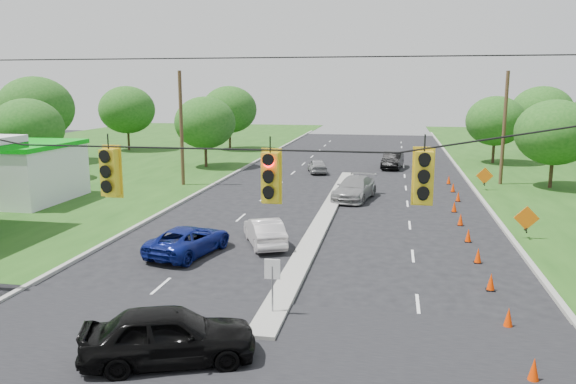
# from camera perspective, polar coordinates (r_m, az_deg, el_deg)

# --- Properties ---
(curb_left) EXTENTS (0.25, 110.00, 0.16)m
(curb_left) POSITION_cam_1_polar(r_m,az_deg,el_deg) (44.87, -7.72, 0.58)
(curb_left) COLOR gray
(curb_left) RESTS_ON ground
(curb_right) EXTENTS (0.25, 110.00, 0.16)m
(curb_right) POSITION_cam_1_polar(r_m,az_deg,el_deg) (43.07, 18.72, -0.33)
(curb_right) COLOR gray
(curb_right) RESTS_ON ground
(median) EXTENTS (1.00, 34.00, 0.18)m
(median) POSITION_cam_1_polar(r_m,az_deg,el_deg) (34.05, 3.77, -2.61)
(median) COLOR gray
(median) RESTS_ON ground
(median_sign) EXTENTS (0.55, 0.06, 2.05)m
(median_sign) POSITION_cam_1_polar(r_m,az_deg,el_deg) (19.40, -1.60, -8.51)
(median_sign) COLOR gray
(median_sign) RESTS_ON ground
(signal_span) EXTENTS (25.60, 0.32, 9.00)m
(signal_span) POSITION_cam_1_polar(r_m,az_deg,el_deg) (11.95, -9.07, -3.40)
(signal_span) COLOR #422D1C
(signal_span) RESTS_ON ground
(utility_pole_far_left) EXTENTS (0.28, 0.28, 9.00)m
(utility_pole_far_left) POSITION_cam_1_polar(r_m,az_deg,el_deg) (45.12, -10.78, 6.31)
(utility_pole_far_left) COLOR #422D1C
(utility_pole_far_left) RESTS_ON ground
(utility_pole_far_right) EXTENTS (0.28, 0.28, 9.00)m
(utility_pole_far_right) POSITION_cam_1_polar(r_m,az_deg,el_deg) (47.79, 21.10, 6.02)
(utility_pole_far_right) COLOR #422D1C
(utility_pole_far_right) RESTS_ON ground
(cone_0) EXTENTS (0.32, 0.32, 0.70)m
(cone_0) POSITION_cam_1_polar(r_m,az_deg,el_deg) (17.14, 23.70, -16.21)
(cone_0) COLOR #EB3400
(cone_0) RESTS_ON ground
(cone_1) EXTENTS (0.32, 0.32, 0.70)m
(cone_1) POSITION_cam_1_polar(r_m,az_deg,el_deg) (20.26, 21.49, -11.80)
(cone_1) COLOR #EB3400
(cone_1) RESTS_ON ground
(cone_2) EXTENTS (0.32, 0.32, 0.70)m
(cone_2) POSITION_cam_1_polar(r_m,az_deg,el_deg) (23.48, 19.92, -8.57)
(cone_2) COLOR #EB3400
(cone_2) RESTS_ON ground
(cone_3) EXTENTS (0.32, 0.32, 0.70)m
(cone_3) POSITION_cam_1_polar(r_m,az_deg,el_deg) (26.77, 18.75, -6.12)
(cone_3) COLOR #EB3400
(cone_3) RESTS_ON ground
(cone_4) EXTENTS (0.32, 0.32, 0.70)m
(cone_4) POSITION_cam_1_polar(r_m,az_deg,el_deg) (30.11, 17.85, -4.22)
(cone_4) COLOR #EB3400
(cone_4) RESTS_ON ground
(cone_5) EXTENTS (0.32, 0.32, 0.70)m
(cone_5) POSITION_cam_1_polar(r_m,az_deg,el_deg) (33.49, 17.13, -2.69)
(cone_5) COLOR #EB3400
(cone_5) RESTS_ON ground
(cone_6) EXTENTS (0.32, 0.32, 0.70)m
(cone_6) POSITION_cam_1_polar(r_m,az_deg,el_deg) (36.88, 16.54, -1.44)
(cone_6) COLOR #EB3400
(cone_6) RESTS_ON ground
(cone_7) EXTENTS (0.32, 0.32, 0.70)m
(cone_7) POSITION_cam_1_polar(r_m,az_deg,el_deg) (40.36, 16.90, -0.43)
(cone_7) COLOR #EB3400
(cone_7) RESTS_ON ground
(cone_8) EXTENTS (0.32, 0.32, 0.70)m
(cone_8) POSITION_cam_1_polar(r_m,az_deg,el_deg) (43.78, 16.43, 0.44)
(cone_8) COLOR #EB3400
(cone_8) RESTS_ON ground
(cone_9) EXTENTS (0.32, 0.32, 0.70)m
(cone_9) POSITION_cam_1_polar(r_m,az_deg,el_deg) (47.22, 16.02, 1.19)
(cone_9) COLOR #EB3400
(cone_9) RESTS_ON ground
(work_sign_1) EXTENTS (1.27, 0.58, 1.37)m
(work_sign_1) POSITION_cam_1_polar(r_m,az_deg,el_deg) (31.42, 23.07, -2.56)
(work_sign_1) COLOR black
(work_sign_1) RESTS_ON ground
(work_sign_2) EXTENTS (1.27, 0.58, 1.37)m
(work_sign_2) POSITION_cam_1_polar(r_m,az_deg,el_deg) (44.94, 19.35, 1.49)
(work_sign_2) COLOR black
(work_sign_2) RESTS_ON ground
(tree_2) EXTENTS (5.88, 5.88, 6.86)m
(tree_2) POSITION_cam_1_polar(r_m,az_deg,el_deg) (51.60, -24.95, 5.85)
(tree_2) COLOR black
(tree_2) RESTS_ON ground
(tree_3) EXTENTS (7.56, 7.56, 8.82)m
(tree_3) POSITION_cam_1_polar(r_m,az_deg,el_deg) (63.15, -24.25, 7.76)
(tree_3) COLOR black
(tree_3) RESTS_ON ground
(tree_4) EXTENTS (6.72, 6.72, 7.84)m
(tree_4) POSITION_cam_1_polar(r_m,az_deg,el_deg) (71.48, -16.04, 8.03)
(tree_4) COLOR black
(tree_4) RESTS_ON ground
(tree_5) EXTENTS (5.88, 5.88, 6.86)m
(tree_5) POSITION_cam_1_polar(r_m,az_deg,el_deg) (55.01, -8.44, 6.98)
(tree_5) COLOR black
(tree_5) RESTS_ON ground
(tree_6) EXTENTS (6.72, 6.72, 7.84)m
(tree_6) POSITION_cam_1_polar(r_m,az_deg,el_deg) (69.85, -5.98, 8.33)
(tree_6) COLOR black
(tree_6) RESTS_ON ground
(tree_9) EXTENTS (5.88, 5.88, 6.86)m
(tree_9) POSITION_cam_1_polar(r_m,az_deg,el_deg) (47.59, 25.46, 5.48)
(tree_9) COLOR black
(tree_9) RESTS_ON ground
(tree_11) EXTENTS (6.72, 6.72, 7.84)m
(tree_11) POSITION_cam_1_polar(r_m,az_deg,el_deg) (68.86, 24.37, 7.41)
(tree_11) COLOR black
(tree_11) RESTS_ON ground
(tree_12) EXTENTS (5.88, 5.88, 6.86)m
(tree_12) POSITION_cam_1_polar(r_m,az_deg,el_deg) (60.84, 20.33, 6.78)
(tree_12) COLOR black
(tree_12) RESTS_ON ground
(black_sedan) EXTENTS (5.33, 3.56, 1.68)m
(black_sedan) POSITION_cam_1_polar(r_m,az_deg,el_deg) (16.91, -11.98, -14.03)
(black_sedan) COLOR black
(black_sedan) RESTS_ON ground
(white_sedan) EXTENTS (3.08, 4.48, 1.40)m
(white_sedan) POSITION_cam_1_polar(r_m,az_deg,el_deg) (28.07, -2.40, -4.03)
(white_sedan) COLOR silver
(white_sedan) RESTS_ON ground
(blue_pickup) EXTENTS (3.32, 5.28, 1.36)m
(blue_pickup) POSITION_cam_1_polar(r_m,az_deg,el_deg) (27.00, -10.03, -4.83)
(blue_pickup) COLOR navy
(blue_pickup) RESTS_ON ground
(silver_car_far) EXTENTS (3.22, 5.79, 1.59)m
(silver_car_far) POSITION_cam_1_polar(r_m,az_deg,el_deg) (39.48, 6.78, 0.38)
(silver_car_far) COLOR gray
(silver_car_far) RESTS_ON ground
(silver_car_oncoming) EXTENTS (2.41, 4.01, 1.28)m
(silver_car_oncoming) POSITION_cam_1_polar(r_m,az_deg,el_deg) (51.24, 2.99, 2.65)
(silver_car_oncoming) COLOR gray
(silver_car_oncoming) RESTS_ON ground
(dark_car_receding) EXTENTS (2.23, 4.98, 1.59)m
(dark_car_receding) POSITION_cam_1_polar(r_m,az_deg,el_deg) (54.95, 10.58, 3.19)
(dark_car_receding) COLOR black
(dark_car_receding) RESTS_ON ground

